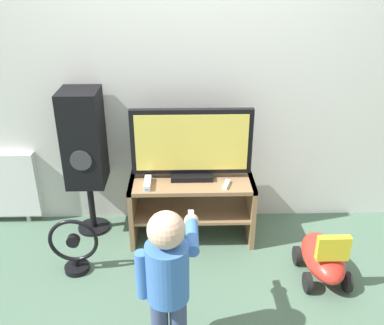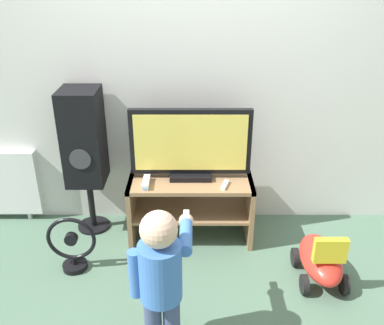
% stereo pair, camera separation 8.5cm
% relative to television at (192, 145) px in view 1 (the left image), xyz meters
% --- Properties ---
extents(ground_plane, '(16.00, 16.00, 0.00)m').
position_rel_television_xyz_m(ground_plane, '(0.00, -0.25, -0.79)').
color(ground_plane, '#4C6B56').
extents(wall_back, '(10.00, 0.06, 2.60)m').
position_rel_television_xyz_m(wall_back, '(0.00, 0.29, 0.51)').
color(wall_back, silver).
rests_on(wall_back, ground_plane).
extents(tv_stand, '(0.95, 0.46, 0.52)m').
position_rel_television_xyz_m(tv_stand, '(0.00, -0.02, -0.45)').
color(tv_stand, '#93704C').
rests_on(tv_stand, ground_plane).
extents(television, '(0.91, 0.20, 0.55)m').
position_rel_television_xyz_m(television, '(0.00, 0.00, 0.00)').
color(television, black).
rests_on(television, tv_stand).
extents(game_console, '(0.05, 0.19, 0.04)m').
position_rel_television_xyz_m(game_console, '(-0.33, -0.13, -0.25)').
color(game_console, white).
rests_on(game_console, tv_stand).
extents(remote_primary, '(0.07, 0.13, 0.03)m').
position_rel_television_xyz_m(remote_primary, '(0.25, -0.15, -0.26)').
color(remote_primary, white).
rests_on(remote_primary, tv_stand).
extents(child, '(0.35, 0.51, 0.91)m').
position_rel_television_xyz_m(child, '(-0.15, -1.13, -0.25)').
color(child, '#3F4C72').
rests_on(child, ground_plane).
extents(speaker_tower, '(0.29, 0.33, 1.19)m').
position_rel_television_xyz_m(speaker_tower, '(-0.82, 0.08, 0.00)').
color(speaker_tower, black).
rests_on(speaker_tower, ground_plane).
extents(floor_fan, '(0.35, 0.18, 0.43)m').
position_rel_television_xyz_m(floor_fan, '(-0.84, -0.45, -0.59)').
color(floor_fan, black).
rests_on(floor_fan, ground_plane).
extents(ride_on_toy, '(0.31, 0.53, 0.44)m').
position_rel_television_xyz_m(ride_on_toy, '(0.90, -0.57, -0.62)').
color(ride_on_toy, red).
rests_on(ride_on_toy, ground_plane).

